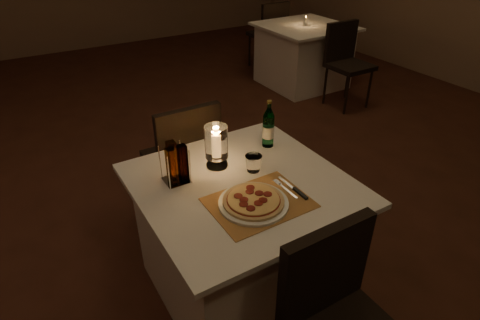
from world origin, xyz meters
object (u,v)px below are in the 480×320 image
water_bottle (268,128)px  neighbor_table_right (303,55)px  plate (253,203)px  pizza (253,200)px  chair_near (338,313)px  tumbler (253,163)px  chair_far (185,153)px  hurricane_candle (216,143)px  main_table (242,238)px

water_bottle → neighbor_table_right: water_bottle is taller
plate → pizza: bearing=104.6°
plate → water_bottle: size_ratio=1.16×
plate → neighbor_table_right: (2.43, 2.61, -0.38)m
chair_near → plate: (-0.05, 0.53, 0.20)m
pizza → chair_near: bearing=-84.6°
tumbler → water_bottle: water_bottle is taller
chair_far → water_bottle: bearing=-55.7°
chair_far → hurricane_candle: hurricane_candle is taller
main_table → chair_near: bearing=-90.0°
chair_near → pizza: bearing=95.4°
chair_far → neighbor_table_right: 2.94m
tumbler → neighbor_table_right: tumbler is taller
pizza → hurricane_candle: size_ratio=1.22×
pizza → hurricane_candle: bearing=87.1°
chair_far → tumbler: chair_far is taller
plate → chair_far: bearing=86.8°
chair_near → neighbor_table_right: (2.38, 3.15, -0.18)m
pizza → plate: bearing=-75.4°
chair_near → chair_far: bearing=90.0°
pizza → tumbler: size_ratio=3.23×
chair_near → water_bottle: (0.32, 0.96, 0.30)m
chair_far → pizza: 0.92m
main_table → hurricane_candle: hurricane_candle is taller
main_table → hurricane_candle: bearing=98.7°
pizza → water_bottle: water_bottle is taller
plate → hurricane_candle: 0.40m
tumbler → pizza: bearing=-122.8°
chair_near → neighbor_table_right: 3.95m
main_table → chair_far: chair_far is taller
plate → hurricane_candle: bearing=87.1°
water_bottle → chair_far: bearing=124.3°
pizza → tumbler: tumbler is taller
chair_near → hurricane_candle: hurricane_candle is taller
tumbler → chair_far: bearing=99.4°
main_table → chair_far: size_ratio=1.11×
main_table → chair_near: size_ratio=1.11×
main_table → chair_near: 0.74m
hurricane_candle → tumbler: bearing=-45.1°
plate → tumbler: size_ratio=3.69×
chair_near → neighbor_table_right: bearing=52.9°
main_table → plate: bearing=-105.5°
pizza → hurricane_candle: (0.02, 0.38, 0.11)m
hurricane_candle → water_bottle: bearing=6.6°
neighbor_table_right → water_bottle: bearing=-133.3°
main_table → chair_far: 0.74m
tumbler → main_table: bearing=-149.1°
chair_far → tumbler: size_ratio=10.37×
chair_near → main_table: bearing=90.0°
chair_far → neighbor_table_right: chair_far is taller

